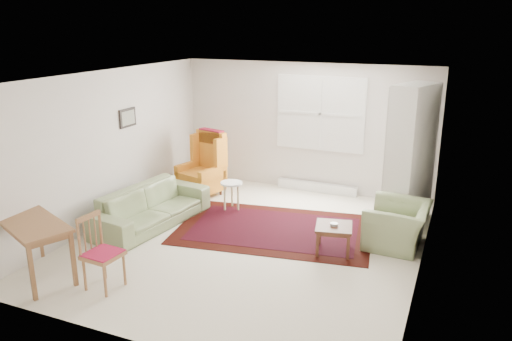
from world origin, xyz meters
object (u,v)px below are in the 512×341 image
at_px(stool, 232,196).
at_px(cabinet, 411,154).
at_px(armchair, 398,221).
at_px(wingback_chair, 200,164).
at_px(sofa, 151,200).
at_px(desk_chair, 103,253).
at_px(desk, 36,250).
at_px(coffee_table, 333,239).

relative_size(stool, cabinet, 0.23).
height_order(armchair, stool, armchair).
bearing_deg(wingback_chair, sofa, -76.05).
bearing_deg(wingback_chair, cabinet, 19.99).
relative_size(armchair, desk_chair, 1.05).
distance_m(cabinet, desk, 5.82).
height_order(coffee_table, stool, stool).
bearing_deg(cabinet, wingback_chair, -156.41).
distance_m(armchair, desk, 5.07).
bearing_deg(stool, armchair, -7.20).
xyz_separation_m(coffee_table, desk_chair, (-2.39, -2.12, 0.27)).
distance_m(sofa, desk_chair, 2.06).
distance_m(armchair, desk_chair, 4.21).
bearing_deg(desk, wingback_chair, 83.68).
xyz_separation_m(sofa, desk_chair, (0.64, -1.96, 0.04)).
distance_m(wingback_chair, coffee_table, 3.33).
xyz_separation_m(wingback_chair, coffee_table, (2.98, -1.43, -0.42)).
xyz_separation_m(sofa, armchair, (3.84, 0.77, -0.04)).
xyz_separation_m(cabinet, desk, (-4.20, -3.95, -0.76)).
bearing_deg(coffee_table, sofa, -177.04).
xyz_separation_m(stool, desk_chair, (-0.28, -3.10, 0.22)).
distance_m(wingback_chair, desk_chair, 3.60).
height_order(cabinet, desk, cabinet).
bearing_deg(wingback_chair, desk_chair, -64.84).
distance_m(stool, desk, 3.46).
bearing_deg(desk, cabinet, 43.25).
distance_m(desk, desk_chair, 1.01).
xyz_separation_m(sofa, wingback_chair, (0.05, 1.59, 0.19)).
xyz_separation_m(stool, cabinet, (2.92, 0.74, 0.89)).
bearing_deg(coffee_table, desk_chair, -138.42).
xyz_separation_m(wingback_chair, desk, (-0.41, -3.66, -0.24)).
height_order(wingback_chair, coffee_table, wingback_chair).
relative_size(sofa, wingback_chair, 1.71).
xyz_separation_m(coffee_table, desk, (-3.39, -2.23, 0.18)).
bearing_deg(cabinet, armchair, -70.77).
xyz_separation_m(sofa, cabinet, (3.84, 1.87, 0.71)).
relative_size(armchair, wingback_chair, 0.80).
bearing_deg(sofa, coffee_table, -79.56).
xyz_separation_m(sofa, stool, (0.92, 1.14, -0.17)).
relative_size(armchair, coffee_table, 1.95).
xyz_separation_m(stool, desk, (-1.28, -3.22, 0.13)).
distance_m(cabinet, desk_chair, 5.04).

